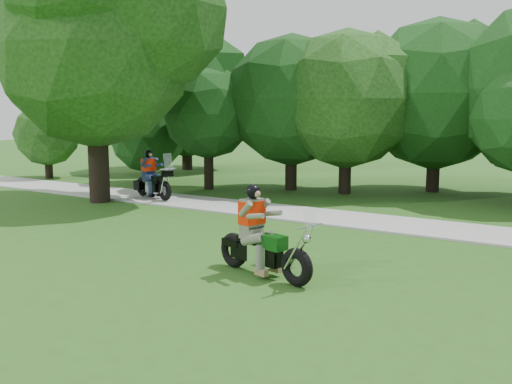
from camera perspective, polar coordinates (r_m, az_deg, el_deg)
The scene contains 5 objects.
ground at distance 8.48m, azimuth 0.40°, elevation -13.07°, with size 100.00×100.00×0.00m, color #2D5618.
walkway at distance 15.58m, azimuth 16.32°, elevation -3.42°, with size 60.00×2.20×0.06m, color #A3A39D.
big_tree_west at distance 20.20m, azimuth -15.26°, elevation 15.53°, with size 8.64×6.56×9.96m.
chopper_motorcycle at distance 10.68m, azimuth 0.33°, elevation -5.05°, with size 2.36×0.98×1.71m.
touring_motorcycle at distance 20.06m, azimuth -10.45°, elevation 1.14°, with size 2.14×1.09×1.66m.
Camera 1 is at (4.21, -6.69, 3.07)m, focal length 40.00 mm.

